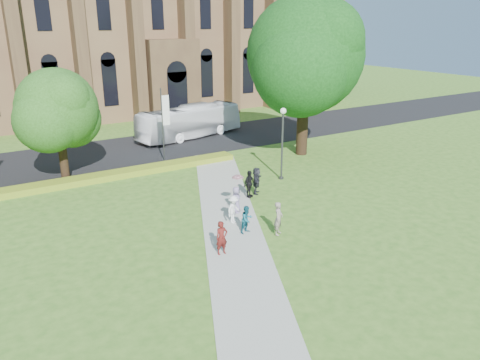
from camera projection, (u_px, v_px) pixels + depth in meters
ground at (242, 235)px, 25.36m from camera, size 160.00×160.00×0.00m
road at (122, 151)px, 41.42m from camera, size 160.00×10.00×0.02m
footpath at (232, 228)px, 26.15m from camera, size 15.58×28.54×0.04m
flower_hedge at (125, 173)px, 34.89m from camera, size 18.00×1.40×0.45m
cathedral at (140, 3)px, 58.02m from camera, size 52.60×18.25×28.00m
streetlamp at (282, 135)px, 33.24m from camera, size 0.44×0.44×5.24m
large_tree at (305, 55)px, 37.95m from camera, size 9.60×9.60×13.20m
street_tree_1 at (57, 109)px, 32.31m from camera, size 5.60×5.60×8.05m
banner_pole_0 at (164, 121)px, 37.51m from camera, size 0.70×0.10×6.00m
tour_coach at (190, 122)px, 45.79m from camera, size 11.57×4.98×3.14m
pedestrian_0 at (222, 238)px, 23.01m from camera, size 0.65×0.44×1.73m
pedestrian_1 at (247, 219)px, 25.36m from camera, size 0.87×0.74×1.55m
pedestrian_2 at (233, 209)px, 26.60m from camera, size 1.21×1.02×1.62m
pedestrian_3 at (249, 184)px, 30.41m from camera, size 1.15×0.85×1.81m
pedestrian_4 at (236, 200)px, 28.04m from camera, size 0.90×0.93×1.61m
pedestrian_5 at (256, 180)px, 31.10m from camera, size 1.47×1.63×1.80m
pedestrian_6 at (278, 218)px, 25.11m from camera, size 0.81×0.77×1.85m
parasol at (238, 181)px, 27.85m from camera, size 0.87×0.87×0.62m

